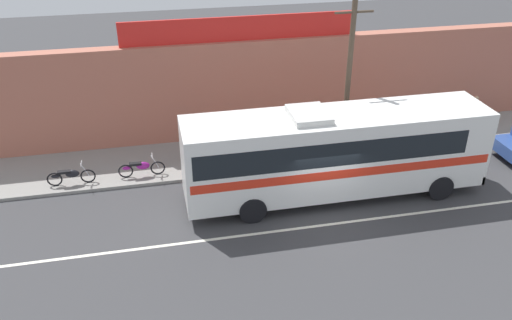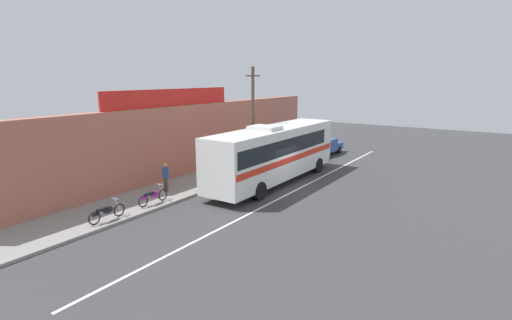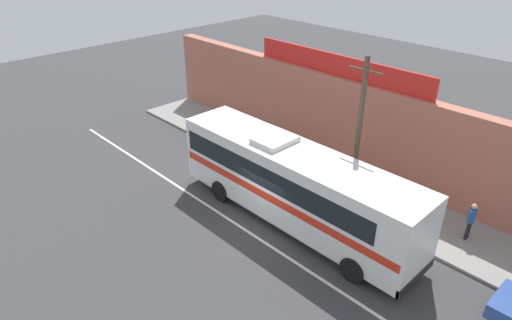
# 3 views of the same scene
# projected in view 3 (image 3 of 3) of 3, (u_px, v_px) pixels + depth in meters

# --- Properties ---
(ground_plane) EXTENTS (70.00, 70.00, 0.00)m
(ground_plane) POSITION_uv_depth(u_px,v_px,m) (262.00, 225.00, 20.04)
(ground_plane) COLOR #3A3A3D
(sidewalk_slab) EXTENTS (30.00, 3.60, 0.14)m
(sidewalk_slab) POSITION_uv_depth(u_px,v_px,m) (333.00, 181.00, 23.19)
(sidewalk_slab) COLOR gray
(sidewalk_slab) RESTS_ON ground_plane
(storefront_facade) EXTENTS (30.00, 0.70, 4.80)m
(storefront_facade) POSITION_uv_depth(u_px,v_px,m) (362.00, 128.00, 23.40)
(storefront_facade) COLOR #B26651
(storefront_facade) RESTS_ON ground_plane
(storefront_billboard) EXTENTS (10.75, 0.12, 1.10)m
(storefront_billboard) POSITION_uv_depth(u_px,v_px,m) (339.00, 65.00, 23.16)
(storefront_billboard) COLOR red
(storefront_billboard) RESTS_ON storefront_facade
(road_center_stripe) EXTENTS (30.00, 0.14, 0.01)m
(road_center_stripe) POSITION_uv_depth(u_px,v_px,m) (249.00, 232.00, 19.55)
(road_center_stripe) COLOR silver
(road_center_stripe) RESTS_ON ground_plane
(intercity_bus) EXTENTS (11.95, 2.65, 3.78)m
(intercity_bus) POSITION_uv_depth(u_px,v_px,m) (293.00, 181.00, 19.34)
(intercity_bus) COLOR white
(intercity_bus) RESTS_ON ground_plane
(utility_pole) EXTENTS (1.60, 0.22, 7.19)m
(utility_pole) POSITION_uv_depth(u_px,v_px,m) (358.00, 136.00, 19.16)
(utility_pole) COLOR brown
(utility_pole) RESTS_ON sidewalk_slab
(motorcycle_orange) EXTENTS (1.95, 0.56, 0.94)m
(motorcycle_orange) POSITION_uv_depth(u_px,v_px,m) (199.00, 125.00, 28.32)
(motorcycle_orange) COLOR black
(motorcycle_orange) RESTS_ON sidewalk_slab
(motorcycle_black) EXTENTS (1.96, 0.56, 0.94)m
(motorcycle_black) POSITION_uv_depth(u_px,v_px,m) (230.00, 138.00, 26.56)
(motorcycle_black) COLOR black
(motorcycle_black) RESTS_ON sidewalk_slab
(pedestrian_by_curb) EXTENTS (0.30, 0.48, 1.68)m
(pedestrian_by_curb) POSITION_uv_depth(u_px,v_px,m) (268.00, 135.00, 25.70)
(pedestrian_by_curb) COLOR brown
(pedestrian_by_curb) RESTS_ON sidewalk_slab
(pedestrian_far_left) EXTENTS (0.30, 0.48, 1.72)m
(pedestrian_far_left) POSITION_uv_depth(u_px,v_px,m) (471.00, 219.00, 18.50)
(pedestrian_far_left) COLOR black
(pedestrian_far_left) RESTS_ON sidewalk_slab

